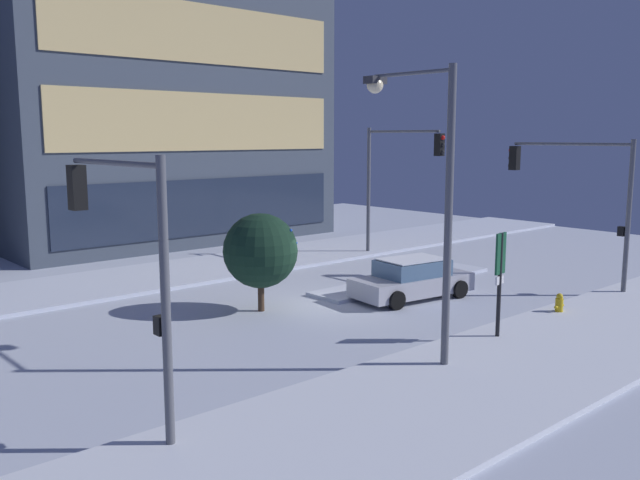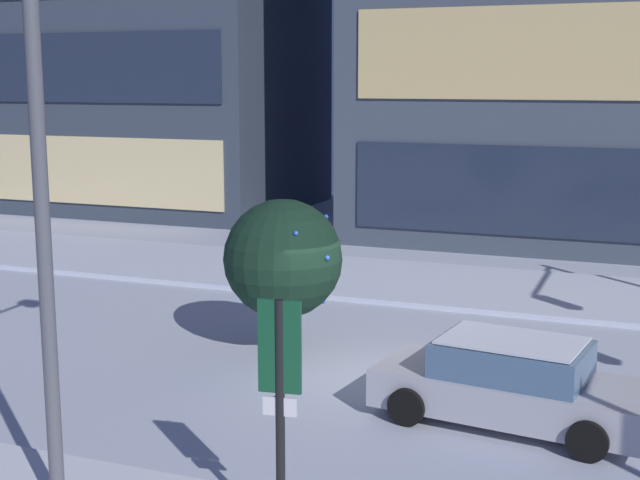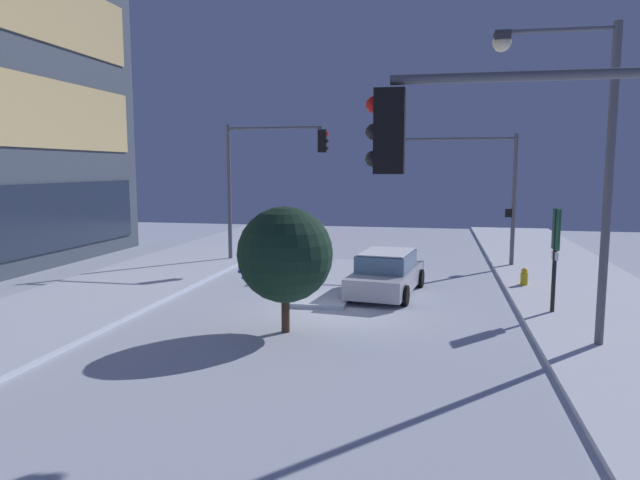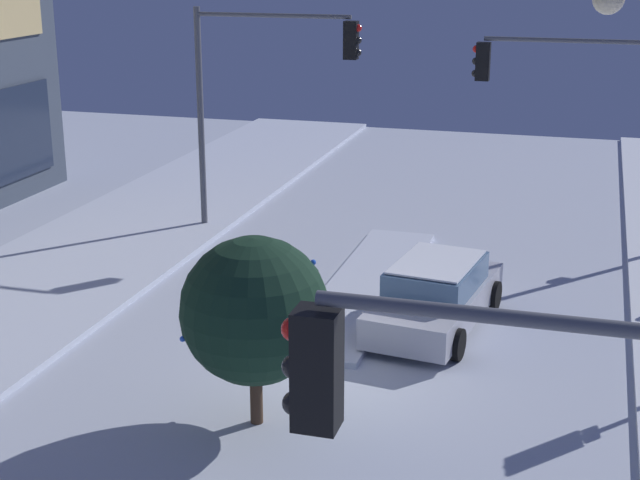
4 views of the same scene
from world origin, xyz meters
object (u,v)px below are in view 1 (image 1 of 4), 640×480
(decorated_tree_median, at_px, (260,251))
(street_lamp_arched, at_px, (425,173))
(fire_hydrant, at_px, (559,305))
(car_near, at_px, (412,279))
(traffic_light_corner_far_right, at_px, (397,167))
(traffic_light_corner_near_left, at_px, (123,240))
(traffic_light_corner_near_right, at_px, (577,185))
(parking_info_sign, at_px, (500,272))

(decorated_tree_median, bearing_deg, street_lamp_arched, -89.71)
(fire_hydrant, bearing_deg, car_near, 111.00)
(traffic_light_corner_far_right, xyz_separation_m, decorated_tree_median, (-10.84, -3.70, -2.34))
(traffic_light_corner_near_left, xyz_separation_m, fire_hydrant, (14.49, -1.56, -3.48))
(car_near, height_order, street_lamp_arched, street_lamp_arched)
(car_near, bearing_deg, fire_hydrant, -61.38)
(car_near, height_order, fire_hydrant, car_near)
(traffic_light_corner_far_right, bearing_deg, traffic_light_corner_near_right, 4.66)
(street_lamp_arched, relative_size, parking_info_sign, 2.40)
(street_lamp_arched, bearing_deg, fire_hydrant, -91.64)
(traffic_light_corner_near_right, relative_size, fire_hydrant, 7.66)
(car_near, xyz_separation_m, traffic_light_corner_near_right, (6.34, -2.84, 3.33))
(car_near, distance_m, decorated_tree_median, 5.83)
(fire_hydrant, xyz_separation_m, parking_info_sign, (-3.92, -0.24, 1.67))
(traffic_light_corner_near_right, distance_m, parking_info_sign, 8.93)
(street_lamp_arched, height_order, fire_hydrant, street_lamp_arched)
(traffic_light_corner_far_right, distance_m, fire_hydrant, 12.09)
(car_near, distance_m, street_lamp_arched, 8.24)
(traffic_light_corner_near_right, distance_m, street_lamp_arched, 11.72)
(traffic_light_corner_near_left, relative_size, street_lamp_arched, 0.73)
(parking_info_sign, bearing_deg, traffic_light_corner_far_right, -43.02)
(traffic_light_corner_near_right, height_order, parking_info_sign, traffic_light_corner_near_right)
(parking_info_sign, bearing_deg, car_near, -30.27)
(traffic_light_corner_near_left, height_order, decorated_tree_median, traffic_light_corner_near_left)
(street_lamp_arched, xyz_separation_m, fire_hydrant, (7.03, -0.03, -4.61))
(car_near, distance_m, traffic_light_corner_near_right, 7.71)
(car_near, xyz_separation_m, traffic_light_corner_far_right, (5.63, 5.93, 3.72))
(street_lamp_arched, distance_m, parking_info_sign, 4.29)
(traffic_light_corner_near_right, distance_m, traffic_light_corner_far_right, 8.81)
(traffic_light_corner_far_right, bearing_deg, traffic_light_corner_near_left, -63.32)
(traffic_light_corner_near_right, distance_m, fire_hydrant, 6.13)
(traffic_light_corner_far_right, relative_size, fire_hydrant, 8.35)
(traffic_light_corner_near_left, height_order, fire_hydrant, traffic_light_corner_near_left)
(car_near, bearing_deg, parking_info_sign, -104.67)
(traffic_light_corner_near_right, xyz_separation_m, fire_hydrant, (-4.50, -1.97, -3.68))
(decorated_tree_median, bearing_deg, fire_hydrant, -44.92)
(fire_hydrant, bearing_deg, parking_info_sign, -176.46)
(traffic_light_corner_near_left, bearing_deg, traffic_light_corner_near_right, -88.76)
(traffic_light_corner_far_right, bearing_deg, fire_hydrant, -19.40)
(fire_hydrant, bearing_deg, traffic_light_corner_near_left, 173.87)
(traffic_light_corner_near_left, xyz_separation_m, decorated_tree_median, (7.43, 5.48, -1.76))
(traffic_light_corner_near_left, bearing_deg, street_lamp_arched, -101.55)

